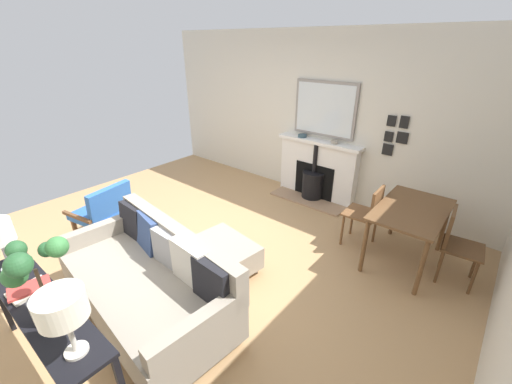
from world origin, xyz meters
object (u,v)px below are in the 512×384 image
(dining_chair_near_fireplace, at_px, (368,212))
(dining_chair_by_back_wall, at_px, (456,240))
(mantel_bowl_near, at_px, (302,136))
(sofa, at_px, (150,280))
(mantel_bowl_far, at_px, (335,142))
(ottoman, at_px, (226,252))
(armchair_accent, at_px, (104,209))
(dining_table, at_px, (411,216))
(console_table, at_px, (43,313))
(potted_plant, at_px, (37,280))
(fireplace, at_px, (316,173))
(book_stack, at_px, (29,289))
(table_lamp_far_end, at_px, (62,308))

(dining_chair_near_fireplace, bearing_deg, dining_chair_by_back_wall, 89.44)
(mantel_bowl_near, height_order, sofa, mantel_bowl_near)
(mantel_bowl_far, relative_size, ottoman, 0.14)
(mantel_bowl_near, height_order, armchair_accent, mantel_bowl_near)
(mantel_bowl_near, bearing_deg, sofa, 6.76)
(mantel_bowl_near, relative_size, dining_table, 0.13)
(mantel_bowl_near, height_order, console_table, mantel_bowl_near)
(sofa, height_order, potted_plant, potted_plant)
(fireplace, height_order, console_table, fireplace)
(ottoman, distance_m, book_stack, 1.89)
(mantel_bowl_far, bearing_deg, table_lamp_far_end, 5.67)
(table_lamp_far_end, xyz_separation_m, potted_plant, (-0.00, -0.41, -0.03))
(armchair_accent, height_order, table_lamp_far_end, table_lamp_far_end)
(armchair_accent, distance_m, potted_plant, 2.20)
(dining_table, bearing_deg, console_table, -27.04)
(fireplace, distance_m, ottoman, 2.38)
(armchair_accent, bearing_deg, potted_plant, 55.24)
(dining_chair_by_back_wall, bearing_deg, dining_chair_near_fireplace, -90.56)
(mantel_bowl_far, xyz_separation_m, dining_chair_near_fireplace, (0.88, 0.97, -0.53))
(ottoman, bearing_deg, sofa, -6.55)
(dining_chair_by_back_wall, bearing_deg, table_lamp_far_end, -25.28)
(table_lamp_far_end, relative_size, dining_table, 0.41)
(potted_plant, bearing_deg, dining_table, 155.96)
(armchair_accent, bearing_deg, mantel_bowl_near, 158.74)
(fireplace, height_order, potted_plant, potted_plant)
(ottoman, distance_m, console_table, 1.84)
(fireplace, relative_size, potted_plant, 2.23)
(mantel_bowl_near, relative_size, potted_plant, 0.23)
(fireplace, relative_size, dining_chair_near_fireplace, 1.71)
(mantel_bowl_near, relative_size, ottoman, 0.18)
(mantel_bowl_near, distance_m, dining_table, 2.27)
(sofa, bearing_deg, ottoman, 173.45)
(mantel_bowl_near, xyz_separation_m, book_stack, (4.16, 0.19, -0.29))
(sofa, height_order, dining_chair_near_fireplace, sofa)
(dining_table, relative_size, dining_chair_near_fireplace, 1.35)
(table_lamp_far_end, bearing_deg, potted_plant, -90.56)
(mantel_bowl_far, height_order, ottoman, mantel_bowl_far)
(fireplace, xyz_separation_m, book_stack, (4.15, -0.13, 0.31))
(mantel_bowl_near, relative_size, mantel_bowl_far, 1.29)
(potted_plant, bearing_deg, ottoman, -176.85)
(console_table, bearing_deg, sofa, 179.40)
(sofa, height_order, console_table, sofa)
(ottoman, relative_size, dining_table, 0.73)
(mantel_bowl_far, xyz_separation_m, dining_chair_by_back_wall, (0.89, 1.96, -0.53))
(console_table, height_order, book_stack, book_stack)
(fireplace, relative_size, sofa, 0.70)
(mantel_bowl_far, relative_size, sofa, 0.06)
(book_stack, bearing_deg, armchair_accent, -132.16)
(dining_chair_near_fireplace, bearing_deg, ottoman, -35.49)
(table_lamp_far_end, height_order, dining_chair_near_fireplace, table_lamp_far_end)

